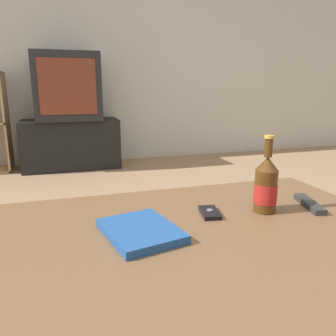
{
  "coord_description": "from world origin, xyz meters",
  "views": [
    {
      "loc": [
        -0.3,
        -0.8,
        0.82
      ],
      "look_at": [
        0.07,
        0.41,
        0.51
      ],
      "focal_mm": 35.0,
      "sensor_mm": 36.0,
      "label": 1
    }
  ],
  "objects_px": {
    "tv_stand": "(72,144)",
    "table_book": "(141,231)",
    "beer_bottle": "(266,186)",
    "cell_phone": "(210,212)",
    "television": "(68,87)",
    "remote_control": "(309,204)"
  },
  "relations": [
    {
      "from": "tv_stand",
      "to": "cell_phone",
      "type": "bearing_deg",
      "value": -81.33
    },
    {
      "from": "cell_phone",
      "to": "table_book",
      "type": "distance_m",
      "value": 0.27
    },
    {
      "from": "beer_bottle",
      "to": "table_book",
      "type": "relative_size",
      "value": 0.95
    },
    {
      "from": "remote_control",
      "to": "cell_phone",
      "type": "bearing_deg",
      "value": -169.62
    },
    {
      "from": "television",
      "to": "table_book",
      "type": "bearing_deg",
      "value": -86.93
    },
    {
      "from": "remote_control",
      "to": "television",
      "type": "bearing_deg",
      "value": 122.16
    },
    {
      "from": "tv_stand",
      "to": "cell_phone",
      "type": "height_order",
      "value": "tv_stand"
    },
    {
      "from": "television",
      "to": "cell_phone",
      "type": "xyz_separation_m",
      "value": [
        0.4,
        -2.6,
        -0.41
      ]
    },
    {
      "from": "remote_control",
      "to": "beer_bottle",
      "type": "bearing_deg",
      "value": -166.71
    },
    {
      "from": "cell_phone",
      "to": "table_book",
      "type": "xyz_separation_m",
      "value": [
        -0.25,
        -0.08,
        0.0
      ]
    },
    {
      "from": "tv_stand",
      "to": "television",
      "type": "relative_size",
      "value": 1.48
    },
    {
      "from": "beer_bottle",
      "to": "table_book",
      "type": "bearing_deg",
      "value": -172.85
    },
    {
      "from": "cell_phone",
      "to": "remote_control",
      "type": "height_order",
      "value": "remote_control"
    },
    {
      "from": "tv_stand",
      "to": "remote_control",
      "type": "relative_size",
      "value": 5.32
    },
    {
      "from": "tv_stand",
      "to": "table_book",
      "type": "xyz_separation_m",
      "value": [
        0.14,
        -2.68,
        0.17
      ]
    },
    {
      "from": "remote_control",
      "to": "table_book",
      "type": "relative_size",
      "value": 0.67
    },
    {
      "from": "tv_stand",
      "to": "beer_bottle",
      "type": "distance_m",
      "value": 2.7
    },
    {
      "from": "television",
      "to": "cell_phone",
      "type": "relative_size",
      "value": 5.59
    },
    {
      "from": "television",
      "to": "remote_control",
      "type": "bearing_deg",
      "value": -73.79
    },
    {
      "from": "television",
      "to": "remote_control",
      "type": "xyz_separation_m",
      "value": [
        0.76,
        -2.63,
        -0.41
      ]
    },
    {
      "from": "television",
      "to": "tv_stand",
      "type": "bearing_deg",
      "value": 90.0
    },
    {
      "from": "beer_bottle",
      "to": "cell_phone",
      "type": "height_order",
      "value": "beer_bottle"
    }
  ]
}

